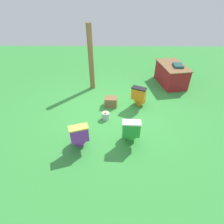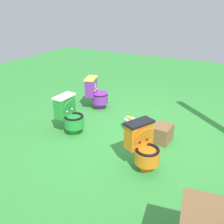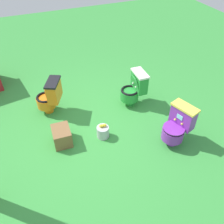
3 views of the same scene
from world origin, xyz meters
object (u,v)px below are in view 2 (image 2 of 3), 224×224
at_px(small_crate, 162,133).
at_px(toilet_orange, 143,146).
at_px(toilet_green, 70,114).
at_px(toilet_purple, 96,93).
at_px(lemon_bucket, 130,123).

bearing_deg(small_crate, toilet_orange, 89.36).
height_order(toilet_green, small_crate, toilet_green).
distance_m(toilet_green, small_crate, 1.72).
distance_m(toilet_orange, toilet_green, 1.66).
relative_size(toilet_purple, toilet_green, 1.00).
xyz_separation_m(toilet_purple, lemon_bucket, (-1.12, 0.58, -0.25)).
relative_size(toilet_purple, small_crate, 1.89).
height_order(toilet_orange, lemon_bucket, toilet_orange).
bearing_deg(lemon_bucket, toilet_purple, -27.57).
xyz_separation_m(toilet_purple, small_crate, (-1.82, 0.73, -0.22)).
bearing_deg(toilet_purple, toilet_orange, 29.75).
relative_size(toilet_purple, lemon_bucket, 2.63).
distance_m(toilet_orange, small_crate, 0.93).
relative_size(toilet_green, small_crate, 1.89).
bearing_deg(toilet_green, toilet_orange, 79.06).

